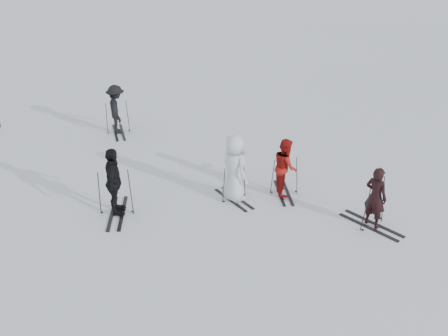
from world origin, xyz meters
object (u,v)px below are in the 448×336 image
Objects in this scene: skier_near_dark at (375,198)px; skier_uphill_left at (114,183)px; skier_uphill_far at (117,110)px; skier_grey at (234,169)px; skier_red at (285,167)px.

skier_near_dark is 0.88× the size of skier_uphill_left.
skier_uphill_far is (-2.93, 9.57, 0.07)m from skier_near_dark.
skier_near_dark is at bearing -145.42° from skier_grey.
skier_uphill_left is 1.05× the size of skier_uphill_far.
skier_grey is at bearing 99.14° from skier_red.
skier_red is at bearing -80.32° from skier_uphill_left.
skier_grey is (-2.19, 3.12, 0.14)m from skier_near_dark.
skier_red is 1.51m from skier_grey.
skier_grey reaches higher than skier_uphill_far.
skier_grey is at bearing -155.66° from skier_uphill_far.
skier_near_dark is 6.76m from skier_uphill_left.
skier_near_dark is 0.92× the size of skier_uphill_far.
skier_red is 0.93× the size of skier_uphill_far.
skier_uphill_left reaches higher than skier_uphill_far.
skier_grey is 1.08× the size of skier_uphill_far.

